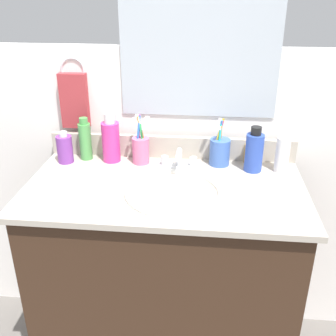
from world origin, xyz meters
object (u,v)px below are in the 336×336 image
object	(u,v)px
bottle_oil_amber	(250,153)
bottle_cream_purple	(65,149)
faucet	(179,162)
bottle_lotion_white	(282,154)
cup_blue_plastic	(220,151)
bottle_toner_green	(85,140)
hand_towel	(74,101)
bottle_soap_pink	(111,140)
bottle_shampoo_blue	(254,151)
cup_pink	(141,149)

from	to	relation	value
bottle_oil_amber	bottle_cream_purple	distance (m)	0.73
faucet	bottle_lotion_white	world-z (taller)	bottle_lotion_white
faucet	cup_blue_plastic	size ratio (longest dim) A/B	0.85
bottle_lotion_white	bottle_oil_amber	xyz separation A→B (m)	(-0.11, 0.07, -0.03)
faucet	bottle_toner_green	xyz separation A→B (m)	(-0.38, 0.06, 0.05)
hand_towel	bottle_soap_pink	xyz separation A→B (m)	(0.16, -0.08, -0.13)
hand_towel	bottle_shampoo_blue	bearing A→B (deg)	-9.19
hand_towel	bottle_cream_purple	xyz separation A→B (m)	(-0.02, -0.11, -0.16)
bottle_oil_amber	bottle_shampoo_blue	world-z (taller)	bottle_shampoo_blue
bottle_lotion_white	bottle_soap_pink	xyz separation A→B (m)	(-0.66, 0.03, 0.02)
hand_towel	cup_blue_plastic	distance (m)	0.61
hand_towel	bottle_toner_green	world-z (taller)	hand_towel
bottle_cream_purple	bottle_oil_amber	bearing A→B (deg)	5.24
cup_blue_plastic	cup_pink	bearing A→B (deg)	-177.13
hand_towel	bottle_shampoo_blue	xyz separation A→B (m)	(0.71, -0.12, -0.14)
bottle_lotion_white	bottle_shampoo_blue	distance (m)	0.11
hand_towel	bottle_shampoo_blue	size ratio (longest dim) A/B	1.26
bottle_toner_green	bottle_shampoo_blue	world-z (taller)	bottle_shampoo_blue
bottle_oil_amber	faucet	bearing A→B (deg)	-162.43
bottle_shampoo_blue	bottle_soap_pink	bearing A→B (deg)	176.26
hand_towel	cup_pink	xyz separation A→B (m)	(0.28, -0.09, -0.16)
faucet	bottle_soap_pink	xyz separation A→B (m)	(-0.27, 0.05, 0.06)
bottle_shampoo_blue	cup_pink	xyz separation A→B (m)	(-0.43, 0.03, -0.02)
bottle_toner_green	bottle_shampoo_blue	size ratio (longest dim) A/B	0.99
bottle_soap_pink	bottle_lotion_white	bearing A→B (deg)	-2.85
bottle_lotion_white	bottle_oil_amber	world-z (taller)	bottle_lotion_white
cup_pink	bottle_toner_green	bearing A→B (deg)	175.47
bottle_toner_green	cup_blue_plastic	bearing A→B (deg)	-0.28
faucet	bottle_lotion_white	bearing A→B (deg)	2.79
bottle_lotion_white	bottle_oil_amber	distance (m)	0.13
hand_towel	faucet	xyz separation A→B (m)	(0.43, -0.13, -0.19)
bottle_soap_pink	cup_blue_plastic	size ratio (longest dim) A/B	1.05
bottle_soap_pink	bottle_oil_amber	bearing A→B (deg)	3.66
bottle_lotion_white	cup_pink	world-z (taller)	cup_pink
bottle_soap_pink	cup_blue_plastic	bearing A→B (deg)	0.97
hand_towel	bottle_toner_green	distance (m)	0.16
hand_towel	bottle_soap_pink	bearing A→B (deg)	-26.42
bottle_shampoo_blue	bottle_cream_purple	bearing A→B (deg)	179.64
bottle_shampoo_blue	hand_towel	bearing A→B (deg)	170.81
bottle_shampoo_blue	cup_blue_plastic	xyz separation A→B (m)	(-0.13, 0.04, -0.02)
bottle_lotion_white	cup_blue_plastic	xyz separation A→B (m)	(-0.23, 0.04, -0.01)
cup_blue_plastic	bottle_oil_amber	bearing A→B (deg)	13.08
bottle_toner_green	cup_pink	xyz separation A→B (m)	(0.23, -0.02, -0.02)
faucet	bottle_soap_pink	size ratio (longest dim) A/B	0.81
cup_blue_plastic	bottle_lotion_white	bearing A→B (deg)	-9.78
faucet	bottle_toner_green	bearing A→B (deg)	170.82
bottle_lotion_white	cup_blue_plastic	distance (m)	0.24
hand_towel	faucet	world-z (taller)	hand_towel
bottle_cream_purple	bottle_shampoo_blue	distance (m)	0.73
faucet	hand_towel	bearing A→B (deg)	163.18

